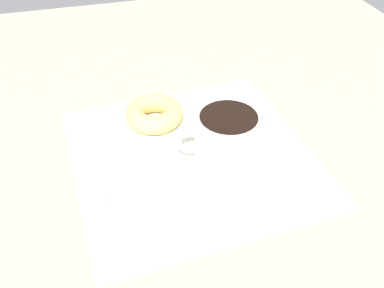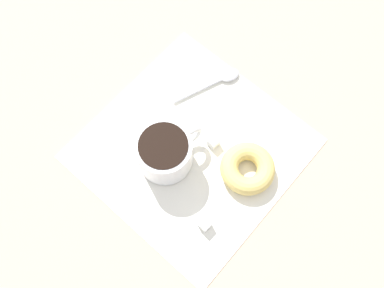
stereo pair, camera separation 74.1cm
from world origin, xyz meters
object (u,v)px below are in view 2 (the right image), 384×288
(donut, at_px, (248,169))
(sugar_cube_extra, at_px, (205,224))
(sugar_cube, at_px, (213,142))
(coffee_cup, at_px, (165,152))
(spoon, at_px, (221,80))

(donut, xyz_separation_m, sugar_cube_extra, (0.01, -0.11, -0.01))
(sugar_cube, distance_m, sugar_cube_extra, 0.14)
(coffee_cup, height_order, sugar_cube_extra, coffee_cup)
(donut, bearing_deg, spoon, 148.22)
(sugar_cube_extra, bearing_deg, coffee_cup, 164.82)
(sugar_cube, bearing_deg, spoon, 127.98)
(spoon, xyz_separation_m, sugar_cube_extra, (0.16, -0.21, 0.00))
(donut, relative_size, sugar_cube, 5.45)
(coffee_cup, distance_m, sugar_cube_extra, 0.13)
(donut, distance_m, sugar_cube, 0.07)
(donut, relative_size, spoon, 0.69)
(donut, height_order, sugar_cube, donut)
(coffee_cup, relative_size, spoon, 0.90)
(sugar_cube_extra, bearing_deg, donut, 96.85)
(donut, height_order, sugar_cube_extra, donut)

